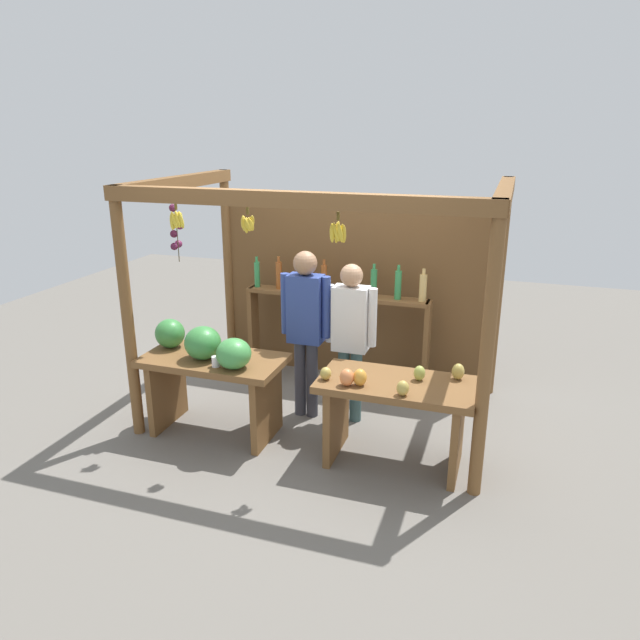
{
  "coord_description": "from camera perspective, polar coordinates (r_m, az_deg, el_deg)",
  "views": [
    {
      "loc": [
        1.6,
        -5.01,
        2.66
      ],
      "look_at": [
        0.0,
        -0.19,
        1.0
      ],
      "focal_mm": 33.07,
      "sensor_mm": 36.0,
      "label": 1
    }
  ],
  "objects": [
    {
      "name": "ground_plane",
      "position": [
        5.9,
        0.59,
        -8.73
      ],
      "size": [
        12.0,
        12.0,
        0.0
      ],
      "primitive_type": "plane",
      "color": "slate",
      "rests_on": "ground"
    },
    {
      "name": "market_stall",
      "position": [
        5.83,
        1.84,
        4.67
      ],
      "size": [
        3.12,
        2.02,
        2.23
      ],
      "color": "brown",
      "rests_on": "ground"
    },
    {
      "name": "fruit_counter_left",
      "position": [
        5.32,
        -10.65,
        -4.19
      ],
      "size": [
        1.31,
        0.69,
        1.03
      ],
      "color": "brown",
      "rests_on": "ground"
    },
    {
      "name": "fruit_counter_right",
      "position": [
        4.85,
        7.27,
        -7.97
      ],
      "size": [
        1.26,
        0.64,
        0.87
      ],
      "color": "brown",
      "rests_on": "ground"
    },
    {
      "name": "bottle_shelf_unit",
      "position": [
        6.25,
        1.67,
        0.98
      ],
      "size": [
        2.0,
        0.22,
        1.36
      ],
      "color": "brown",
      "rests_on": "ground"
    },
    {
      "name": "vendor_man",
      "position": [
        5.45,
        -1.4,
        0.01
      ],
      "size": [
        0.48,
        0.22,
        1.62
      ],
      "rotation": [
        0.0,
        0.0,
        0.1
      ],
      "color": "#3C3D48",
      "rests_on": "ground"
    },
    {
      "name": "vendor_woman",
      "position": [
        5.39,
        2.98,
        -0.98
      ],
      "size": [
        0.48,
        0.21,
        1.52
      ],
      "rotation": [
        0.0,
        0.0,
        -0.17
      ],
      "color": "#395758",
      "rests_on": "ground"
    }
  ]
}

